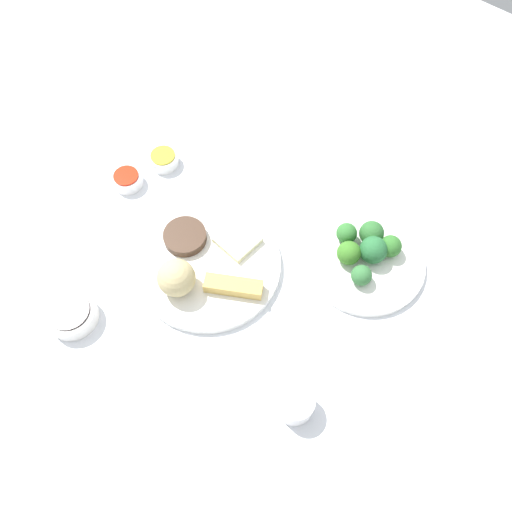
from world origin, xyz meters
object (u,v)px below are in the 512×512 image
main_plate (209,265)px  sauce_ramekin_hot_mustard (164,160)px  broccoli_plate (365,261)px  soy_sauce_bowl (72,315)px  sauce_ramekin_sweet_and_sour (127,180)px  teacup (295,404)px

main_plate → sauce_ramekin_hot_mustard: bearing=62.6°
main_plate → broccoli_plate: main_plate is taller
sauce_ramekin_hot_mustard → soy_sauce_bowl: bearing=-161.3°
main_plate → soy_sauce_bowl: 0.27m
sauce_ramekin_sweet_and_sour → soy_sauce_bowl: bearing=-152.4°
broccoli_plate → sauce_ramekin_hot_mustard: bearing=98.6°
main_plate → sauce_ramekin_sweet_and_sour: bearing=81.4°
sauce_ramekin_hot_mustard → main_plate: bearing=-117.4°
soy_sauce_bowl → sauce_ramekin_sweet_and_sour: size_ratio=1.46×
soy_sauce_bowl → teacup: (0.13, -0.42, 0.01)m
broccoli_plate → soy_sauce_bowl: size_ratio=2.49×
teacup → soy_sauce_bowl: bearing=107.4°
main_plate → sauce_ramekin_sweet_and_sour: (0.04, 0.28, 0.01)m
soy_sauce_bowl → teacup: 0.44m
sauce_ramekin_sweet_and_sour → sauce_ramekin_hot_mustard: (0.09, -0.02, 0.00)m
soy_sauce_bowl → sauce_ramekin_hot_mustard: bearing=18.7°
teacup → broccoli_plate: bearing=11.5°
sauce_ramekin_sweet_and_sour → broccoli_plate: bearing=-72.2°
broccoli_plate → soy_sauce_bowl: (-0.45, 0.36, 0.01)m
soy_sauce_bowl → sauce_ramekin_sweet_and_sour: soy_sauce_bowl is taller
soy_sauce_bowl → sauce_ramekin_hot_mustard: size_ratio=1.46×
soy_sauce_bowl → broccoli_plate: bearing=-38.7°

